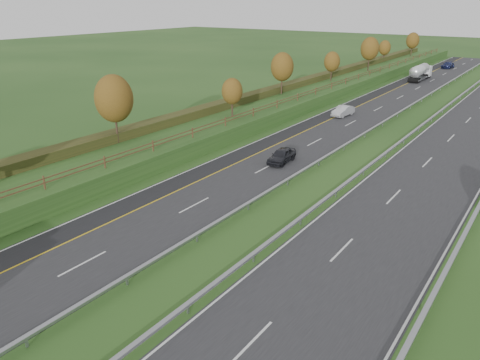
% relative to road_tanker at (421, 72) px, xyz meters
% --- Properties ---
extents(ground, '(400.00, 400.00, 0.00)m').
position_rel_road_tanker_xyz_m(ground, '(9.32, -51.04, -1.86)').
color(ground, '#234418').
rests_on(ground, ground).
extents(near_carriageway, '(10.50, 200.00, 0.04)m').
position_rel_road_tanker_xyz_m(near_carriageway, '(1.32, -46.04, -1.84)').
color(near_carriageway, '#242427').
rests_on(near_carriageway, ground).
extents(far_carriageway, '(10.50, 200.00, 0.04)m').
position_rel_road_tanker_xyz_m(far_carriageway, '(17.82, -46.04, -1.84)').
color(far_carriageway, '#242427').
rests_on(far_carriageway, ground).
extents(hard_shoulder, '(3.00, 200.00, 0.04)m').
position_rel_road_tanker_xyz_m(hard_shoulder, '(-2.43, -46.04, -1.84)').
color(hard_shoulder, black).
rests_on(hard_shoulder, ground).
extents(lane_markings, '(26.75, 200.00, 0.01)m').
position_rel_road_tanker_xyz_m(lane_markings, '(7.72, -46.16, -1.81)').
color(lane_markings, silver).
rests_on(lane_markings, near_carriageway).
extents(embankment_left, '(12.00, 200.00, 2.00)m').
position_rel_road_tanker_xyz_m(embankment_left, '(-11.68, -46.04, -0.86)').
color(embankment_left, '#234418').
rests_on(embankment_left, ground).
extents(hedge_left, '(2.20, 180.00, 1.10)m').
position_rel_road_tanker_xyz_m(hedge_left, '(-13.68, -46.04, 0.69)').
color(hedge_left, '#2B3214').
rests_on(hedge_left, embankment_left).
extents(fence_left, '(0.12, 189.06, 1.20)m').
position_rel_road_tanker_xyz_m(fence_left, '(-7.18, -46.45, 0.87)').
color(fence_left, '#422B19').
rests_on(fence_left, embankment_left).
extents(median_barrier_near, '(0.32, 200.00, 0.71)m').
position_rel_road_tanker_xyz_m(median_barrier_near, '(7.02, -46.04, -1.25)').
color(median_barrier_near, gray).
rests_on(median_barrier_near, ground).
extents(median_barrier_far, '(0.32, 200.00, 0.71)m').
position_rel_road_tanker_xyz_m(median_barrier_far, '(12.12, -46.04, -1.25)').
color(median_barrier_far, gray).
rests_on(median_barrier_far, ground).
extents(trees_left, '(6.64, 164.30, 7.66)m').
position_rel_road_tanker_xyz_m(trees_left, '(-11.33, -49.41, 4.51)').
color(trees_left, '#2D2116').
rests_on(trees_left, embankment_left).
extents(road_tanker, '(2.40, 11.22, 3.46)m').
position_rel_road_tanker_xyz_m(road_tanker, '(0.00, 0.00, 0.00)').
color(road_tanker, silver).
rests_on(road_tanker, near_carriageway).
extents(car_dark_near, '(2.20, 4.76, 1.58)m').
position_rel_road_tanker_xyz_m(car_dark_near, '(3.06, -68.38, -1.03)').
color(car_dark_near, black).
rests_on(car_dark_near, near_carriageway).
extents(car_silver_mid, '(2.18, 4.98, 1.59)m').
position_rel_road_tanker_xyz_m(car_silver_mid, '(-0.28, -43.27, -1.03)').
color(car_silver_mid, '#AEAEB3').
rests_on(car_silver_mid, near_carriageway).
extents(car_small_far, '(2.67, 5.75, 1.63)m').
position_rel_road_tanker_xyz_m(car_small_far, '(0.77, 24.60, -1.01)').
color(car_small_far, '#161D47').
rests_on(car_small_far, near_carriageway).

